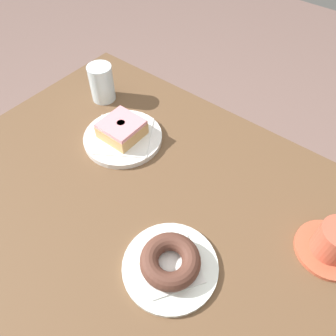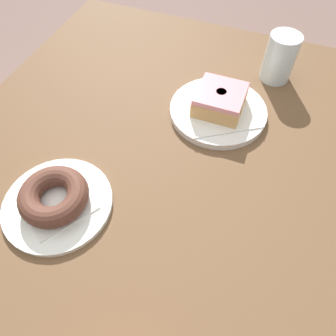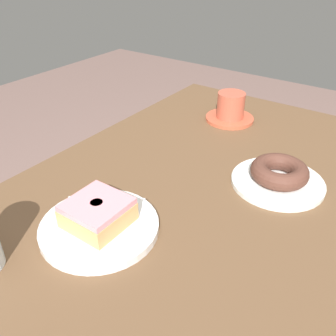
{
  "view_description": "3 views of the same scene",
  "coord_description": "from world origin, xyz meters",
  "px_view_note": "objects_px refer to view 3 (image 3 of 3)",
  "views": [
    {
      "loc": [
        0.28,
        -0.31,
        1.39
      ],
      "look_at": [
        -0.03,
        0.09,
        0.77
      ],
      "focal_mm": 35.14,
      "sensor_mm": 36.0,
      "label": 1
    },
    {
      "loc": [
        0.31,
        0.2,
        1.25
      ],
      "look_at": [
        -0.01,
        0.08,
        0.77
      ],
      "focal_mm": 34.01,
      "sensor_mm": 36.0,
      "label": 2
    },
    {
      "loc": [
        -0.55,
        -0.27,
        1.18
      ],
      "look_at": [
        0.0,
        0.12,
        0.76
      ],
      "focal_mm": 38.98,
      "sensor_mm": 36.0,
      "label": 3
    }
  ],
  "objects_px": {
    "plate_glazed_square": "(100,227)",
    "donut_glazed_square": "(98,213)",
    "coffee_cup": "(230,109)",
    "plate_chocolate_ring": "(277,182)",
    "donut_chocolate_ring": "(279,172)"
  },
  "relations": [
    {
      "from": "plate_chocolate_ring",
      "to": "donut_chocolate_ring",
      "type": "xyz_separation_m",
      "value": [
        0.0,
        0.0,
        0.03
      ]
    },
    {
      "from": "donut_glazed_square",
      "to": "donut_chocolate_ring",
      "type": "xyz_separation_m",
      "value": [
        0.33,
        -0.21,
        -0.01
      ]
    },
    {
      "from": "plate_glazed_square",
      "to": "coffee_cup",
      "type": "xyz_separation_m",
      "value": [
        0.57,
        0.03,
        0.03
      ]
    },
    {
      "from": "plate_glazed_square",
      "to": "donut_glazed_square",
      "type": "distance_m",
      "value": 0.03
    },
    {
      "from": "plate_glazed_square",
      "to": "coffee_cup",
      "type": "bearing_deg",
      "value": 2.94
    },
    {
      "from": "donut_chocolate_ring",
      "to": "plate_glazed_square",
      "type": "bearing_deg",
      "value": 147.68
    },
    {
      "from": "donut_glazed_square",
      "to": "coffee_cup",
      "type": "height_order",
      "value": "coffee_cup"
    },
    {
      "from": "plate_glazed_square",
      "to": "donut_glazed_square",
      "type": "relative_size",
      "value": 2.12
    },
    {
      "from": "donut_glazed_square",
      "to": "coffee_cup",
      "type": "distance_m",
      "value": 0.57
    },
    {
      "from": "plate_glazed_square",
      "to": "plate_chocolate_ring",
      "type": "distance_m",
      "value": 0.39
    },
    {
      "from": "donut_chocolate_ring",
      "to": "coffee_cup",
      "type": "distance_m",
      "value": 0.34
    },
    {
      "from": "plate_chocolate_ring",
      "to": "donut_chocolate_ring",
      "type": "distance_m",
      "value": 0.03
    },
    {
      "from": "donut_glazed_square",
      "to": "plate_chocolate_ring",
      "type": "distance_m",
      "value": 0.39
    },
    {
      "from": "donut_glazed_square",
      "to": "plate_chocolate_ring",
      "type": "bearing_deg",
      "value": -32.32
    },
    {
      "from": "donut_chocolate_ring",
      "to": "coffee_cup",
      "type": "relative_size",
      "value": 0.88
    }
  ]
}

